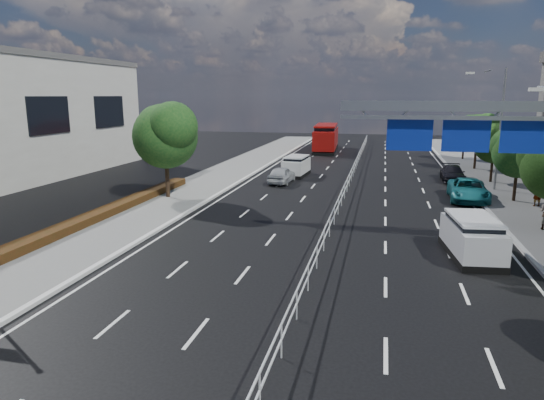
% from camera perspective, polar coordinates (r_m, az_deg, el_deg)
% --- Properties ---
extents(ground, '(160.00, 160.00, 0.00)m').
position_cam_1_polar(ground, '(14.67, 1.77, -16.54)').
color(ground, black).
rests_on(ground, ground).
extents(kerb_near, '(0.25, 140.00, 0.15)m').
position_cam_1_polar(kerb_near, '(18.42, -27.53, -11.54)').
color(kerb_near, silver).
rests_on(kerb_near, ground).
extents(median_fence, '(0.05, 85.00, 1.02)m').
position_cam_1_polar(median_fence, '(35.82, 8.75, 1.55)').
color(median_fence, silver).
rests_on(median_fence, ground).
extents(hedge_near, '(1.00, 36.00, 0.44)m').
position_cam_1_polar(hedge_near, '(24.56, -27.82, -5.07)').
color(hedge_near, black).
rests_on(hedge_near, sidewalk_near).
extents(overhead_gantry, '(10.24, 0.38, 7.45)m').
position_cam_1_polar(overhead_gantry, '(23.13, 23.77, 7.59)').
color(overhead_gantry, gray).
rests_on(overhead_gantry, ground).
extents(streetlight_far, '(2.78, 2.40, 9.00)m').
position_cam_1_polar(streetlight_far, '(39.51, 24.91, 8.40)').
color(streetlight_far, gray).
rests_on(streetlight_far, ground).
extents(near_tree_back, '(4.84, 4.51, 6.69)m').
position_cam_1_polar(near_tree_back, '(33.90, -12.38, 7.78)').
color(near_tree_back, black).
rests_on(near_tree_back, ground).
extents(far_tree_e, '(3.63, 3.38, 5.13)m').
position_cam_1_polar(far_tree_e, '(35.88, 27.13, 5.27)').
color(far_tree_e, black).
rests_on(far_tree_e, ground).
extents(far_tree_f, '(3.52, 3.28, 5.02)m').
position_cam_1_polar(far_tree_f, '(43.17, 24.75, 6.35)').
color(far_tree_f, black).
rests_on(far_tree_f, ground).
extents(far_tree_g, '(3.96, 3.69, 5.45)m').
position_cam_1_polar(far_tree_g, '(50.49, 23.09, 7.48)').
color(far_tree_g, black).
rests_on(far_tree_g, ground).
extents(far_tree_h, '(3.41, 3.18, 4.91)m').
position_cam_1_polar(far_tree_h, '(57.90, 21.79, 7.74)').
color(far_tree_h, black).
rests_on(far_tree_h, ground).
extents(white_minivan, '(2.05, 4.22, 1.79)m').
position_cam_1_polar(white_minivan, '(43.48, 2.88, 4.01)').
color(white_minivan, black).
rests_on(white_minivan, ground).
extents(red_bus, '(3.32, 11.53, 3.41)m').
position_cam_1_polar(red_bus, '(63.68, 6.38, 7.36)').
color(red_bus, black).
rests_on(red_bus, ground).
extents(near_car_silver, '(1.83, 4.11, 1.37)m').
position_cam_1_polar(near_car_silver, '(39.81, 1.13, 2.99)').
color(near_car_silver, '#A8ABAF').
rests_on(near_car_silver, ground).
extents(near_car_dark, '(1.68, 4.17, 1.35)m').
position_cam_1_polar(near_car_dark, '(61.19, 5.83, 6.14)').
color(near_car_dark, black).
rests_on(near_car_dark, ground).
extents(silver_minivan, '(2.35, 4.59, 1.83)m').
position_cam_1_polar(silver_minivan, '(23.27, 22.48, -4.09)').
color(silver_minivan, black).
rests_on(silver_minivan, ground).
extents(parked_car_teal, '(2.69, 5.42, 1.48)m').
position_cam_1_polar(parked_car_teal, '(35.69, 22.10, 1.10)').
color(parked_car_teal, '#1A6C75').
rests_on(parked_car_teal, ground).
extents(parked_car_dark, '(1.91, 4.46, 1.28)m').
position_cam_1_polar(parked_car_dark, '(43.51, 20.49, 2.94)').
color(parked_car_dark, black).
rests_on(parked_car_dark, ground).
extents(pedestrian_a, '(0.67, 0.54, 1.59)m').
position_cam_1_polar(pedestrian_a, '(35.12, 28.77, 0.64)').
color(pedestrian_a, gray).
rests_on(pedestrian_a, sidewalk_far).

